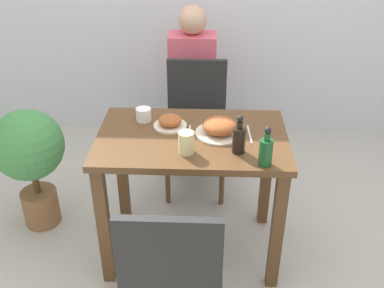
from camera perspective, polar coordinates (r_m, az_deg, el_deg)
The scene contains 14 objects.
ground_plane at distance 2.77m, azimuth -0.00°, elevation -12.89°, with size 16.00×16.00×0.00m, color #B7B2A8.
dining_table at distance 2.38m, azimuth -0.00°, elevation -1.90°, with size 0.98×0.63×0.77m.
chair_near at distance 1.93m, azimuth -2.50°, elevation -16.17°, with size 0.42×0.42×0.89m.
chair_far at distance 3.04m, azimuth 0.54°, elevation 3.04°, with size 0.42×0.42×0.89m.
food_plate at distance 2.31m, azimuth 3.53°, elevation 2.10°, with size 0.25×0.25×0.09m.
side_plate at distance 2.38m, azimuth -2.80°, elevation 2.80°, with size 0.18×0.18×0.07m.
drink_cup at distance 2.46m, azimuth -6.16°, elevation 3.74°, with size 0.08×0.08×0.07m.
juice_glass at distance 2.14m, azimuth -0.73°, elevation 0.17°, with size 0.08×0.08×0.11m.
sauce_bottle at distance 2.15m, azimuth 5.97°, elevation 0.72°, with size 0.06×0.06×0.20m.
condiment_bottle at distance 2.07m, azimuth 9.37°, elevation -0.84°, with size 0.06×0.06×0.20m.
fork_utensil at distance 2.33m, azimuth -0.34°, elevation 1.38°, with size 0.01×0.17×0.00m.
spoon_utensil at distance 2.34m, azimuth 7.33°, elevation 1.22°, with size 0.02×0.19×0.00m.
potted_plant_left at distance 2.81m, azimuth -19.92°, elevation -1.19°, with size 0.42×0.42×0.78m.
person_figure at distance 3.37m, azimuth 0.06°, elevation 7.44°, with size 0.34×0.22×1.17m.
Camera 1 is at (0.08, -2.01, 1.90)m, focal length 42.00 mm.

